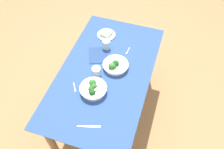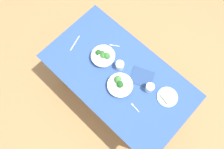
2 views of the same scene
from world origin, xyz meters
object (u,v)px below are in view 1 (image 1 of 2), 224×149
object	(u,v)px
fork_by_near_bowl	(128,51)
table_knife_left	(89,127)
napkin_folded_upper	(98,55)
water_glass_center	(106,44)
bread_side_plate	(106,34)
broccoli_bowl_far	(93,89)
water_glass_side	(96,71)
fork_by_far_bowl	(75,87)
broccoli_bowl_near	(115,65)

from	to	relation	value
fork_by_near_bowl	table_knife_left	world-z (taller)	same
napkin_folded_upper	table_knife_left	bearing A→B (deg)	-165.31
water_glass_center	napkin_folded_upper	xyz separation A→B (m)	(-0.13, 0.04, -0.05)
bread_side_plate	fork_by_near_bowl	xyz separation A→B (m)	(-0.16, -0.28, -0.01)
napkin_folded_upper	broccoli_bowl_far	bearing A→B (deg)	-165.05
broccoli_bowl_far	water_glass_side	bearing A→B (deg)	12.03
water_glass_center	fork_by_far_bowl	size ratio (longest dim) A/B	1.03
fork_by_near_bowl	napkin_folded_upper	bearing A→B (deg)	-55.67
broccoli_bowl_far	fork_by_near_bowl	world-z (taller)	broccoli_bowl_far
broccoli_bowl_near	fork_by_far_bowl	bearing A→B (deg)	140.26
water_glass_center	fork_by_near_bowl	world-z (taller)	water_glass_center
water_glass_center	fork_by_far_bowl	distance (m)	0.57
broccoli_bowl_near	napkin_folded_upper	distance (m)	0.23
broccoli_bowl_far	napkin_folded_upper	bearing A→B (deg)	14.95
broccoli_bowl_far	table_knife_left	xyz separation A→B (m)	(-0.32, -0.08, -0.04)
broccoli_bowl_far	broccoli_bowl_near	xyz separation A→B (m)	(0.32, -0.10, -0.00)
water_glass_center	table_knife_left	world-z (taller)	water_glass_center
table_knife_left	bread_side_plate	bearing A→B (deg)	-95.77
broccoli_bowl_near	fork_by_near_bowl	distance (m)	0.25
water_glass_center	napkin_folded_upper	distance (m)	0.14
napkin_folded_upper	bread_side_plate	bearing A→B (deg)	2.98
broccoli_bowl_far	table_knife_left	world-z (taller)	broccoli_bowl_far
water_glass_side	broccoli_bowl_far	bearing A→B (deg)	-167.97
broccoli_bowl_far	water_glass_center	bearing A→B (deg)	6.99
water_glass_center	table_knife_left	distance (m)	0.88
water_glass_center	fork_by_near_bowl	distance (m)	0.23
bread_side_plate	table_knife_left	world-z (taller)	bread_side_plate
broccoli_bowl_far	table_knife_left	size ratio (longest dim) A/B	1.27
bread_side_plate	fork_by_near_bowl	bearing A→B (deg)	-118.90
broccoli_bowl_far	water_glass_center	size ratio (longest dim) A/B	2.45
broccoli_bowl_far	table_knife_left	bearing A→B (deg)	-165.64
broccoli_bowl_far	bread_side_plate	xyz separation A→B (m)	(0.72, 0.13, -0.03)
broccoli_bowl_far	napkin_folded_upper	world-z (taller)	broccoli_bowl_far
water_glass_side	table_knife_left	bearing A→B (deg)	-166.48
bread_side_plate	water_glass_side	size ratio (longest dim) A/B	2.25
broccoli_bowl_near	water_glass_side	size ratio (longest dim) A/B	2.77
bread_side_plate	broccoli_bowl_near	bearing A→B (deg)	-150.63
broccoli_bowl_far	fork_by_near_bowl	distance (m)	0.58
broccoli_bowl_far	table_knife_left	distance (m)	0.34
fork_by_far_bowl	table_knife_left	xyz separation A→B (m)	(-0.31, -0.26, -0.00)
table_knife_left	fork_by_far_bowl	bearing A→B (deg)	-67.48
fork_by_near_bowl	napkin_folded_upper	xyz separation A→B (m)	(-0.15, 0.27, 0.00)
broccoli_bowl_near	napkin_folded_upper	bearing A→B (deg)	64.74
bread_side_plate	fork_by_near_bowl	world-z (taller)	bread_side_plate
table_knife_left	napkin_folded_upper	xyz separation A→B (m)	(0.74, 0.19, 0.00)
water_glass_center	fork_by_far_bowl	xyz separation A→B (m)	(-0.56, 0.11, -0.05)
broccoli_bowl_near	water_glass_center	world-z (taller)	broccoli_bowl_near
broccoli_bowl_near	fork_by_far_bowl	size ratio (longest dim) A/B	2.58
broccoli_bowl_far	water_glass_side	xyz separation A→B (m)	(0.19, 0.04, 0.00)
water_glass_center	water_glass_side	distance (m)	0.36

